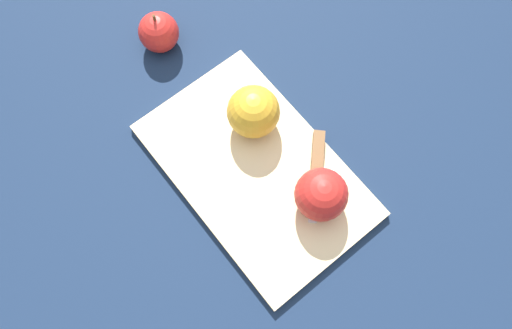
% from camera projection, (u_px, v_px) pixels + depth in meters
% --- Properties ---
extents(ground_plane, '(4.00, 4.00, 0.00)m').
position_uv_depth(ground_plane, '(256.00, 171.00, 0.85)').
color(ground_plane, '#14233D').
extents(cutting_board, '(0.41, 0.27, 0.01)m').
position_uv_depth(cutting_board, '(256.00, 170.00, 0.84)').
color(cutting_board, '#D1B789').
rests_on(cutting_board, ground_plane).
extents(apple_half_left, '(0.09, 0.09, 0.09)m').
position_uv_depth(apple_half_left, '(253.00, 112.00, 0.82)').
color(apple_half_left, gold).
rests_on(apple_half_left, cutting_board).
extents(apple_half_right, '(0.08, 0.08, 0.08)m').
position_uv_depth(apple_half_right, '(321.00, 195.00, 0.78)').
color(apple_half_right, red).
rests_on(apple_half_right, cutting_board).
extents(knife, '(0.12, 0.13, 0.02)m').
position_uv_depth(knife, '(317.00, 158.00, 0.83)').
color(knife, silver).
rests_on(knife, cutting_board).
extents(apple_slice, '(0.06, 0.06, 0.01)m').
position_uv_depth(apple_slice, '(325.00, 185.00, 0.82)').
color(apple_slice, beige).
rests_on(apple_slice, cutting_board).
extents(apple_whole, '(0.07, 0.07, 0.09)m').
position_uv_depth(apple_whole, '(159.00, 32.00, 0.90)').
color(apple_whole, red).
rests_on(apple_whole, ground_plane).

